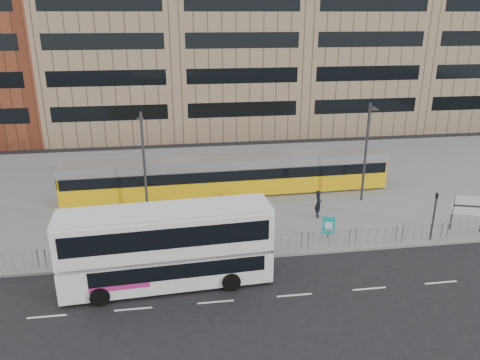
{
  "coord_description": "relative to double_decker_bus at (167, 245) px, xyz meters",
  "views": [
    {
      "loc": [
        -3.72,
        -23.68,
        13.49
      ],
      "look_at": [
        0.71,
        6.0,
        2.73
      ],
      "focal_mm": 35.0,
      "sensor_mm": 36.0,
      "label": 1
    }
  ],
  "objects": [
    {
      "name": "plaza",
      "position": [
        4.27,
        14.0,
        -2.23
      ],
      "size": [
        64.0,
        24.0,
        0.15
      ],
      "primitive_type": "cube",
      "color": "gray",
      "rests_on": "ground"
    },
    {
      "name": "pedestrian_barrier",
      "position": [
        6.27,
        2.5,
        -1.33
      ],
      "size": [
        32.07,
        0.07,
        1.1
      ],
      "color": "#999BA1",
      "rests_on": "plaza"
    },
    {
      "name": "pedestrian",
      "position": [
        10.27,
        6.89,
        -1.2
      ],
      "size": [
        0.6,
        0.78,
        1.93
      ],
      "primitive_type": "imported",
      "rotation": [
        0.0,
        0.0,
        1.36
      ],
      "color": "black",
      "rests_on": "plaza"
    },
    {
      "name": "traffic_light_east",
      "position": [
        16.19,
        2.5,
        -0.18
      ],
      "size": [
        0.21,
        0.24,
        3.1
      ],
      "rotation": [
        0.0,
        0.0,
        -0.28
      ],
      "color": "#2D2D30",
      "rests_on": "plaza"
    },
    {
      "name": "lamp_post_east",
      "position": [
        14.47,
        9.33,
        1.88
      ],
      "size": [
        0.45,
        1.04,
        7.35
      ],
      "color": "#2D2D30",
      "rests_on": "plaza"
    },
    {
      "name": "tram",
      "position": [
        4.74,
        12.14,
        -0.68
      ],
      "size": [
        25.04,
        2.99,
        2.95
      ],
      "rotation": [
        0.0,
        0.0,
        0.02
      ],
      "color": "yellow",
      "rests_on": "plaza"
    },
    {
      "name": "road_markings",
      "position": [
        5.27,
        -2.0,
        -2.3
      ],
      "size": [
        62.0,
        0.12,
        0.01
      ],
      "primitive_type": "cube",
      "color": "white",
      "rests_on": "ground"
    },
    {
      "name": "kerb",
      "position": [
        4.27,
        2.05,
        -2.23
      ],
      "size": [
        64.0,
        0.25,
        0.17
      ],
      "primitive_type": "cube",
      "color": "gray",
      "rests_on": "ground"
    },
    {
      "name": "double_decker_bus",
      "position": [
        0.0,
        0.0,
        0.0
      ],
      "size": [
        10.8,
        3.19,
        4.27
      ],
      "rotation": [
        0.0,
        0.0,
        0.06
      ],
      "color": "white",
      "rests_on": "ground"
    },
    {
      "name": "traffic_light_west",
      "position": [
        1.67,
        2.5,
        -0.18
      ],
      "size": [
        0.23,
        0.25,
        3.1
      ],
      "rotation": [
        0.0,
        0.0,
        -0.4
      ],
      "color": "#2D2D30",
      "rests_on": "plaza"
    },
    {
      "name": "ad_panel",
      "position": [
        9.91,
        3.64,
        -1.32
      ],
      "size": [
        0.75,
        0.25,
        1.43
      ],
      "rotation": [
        0.0,
        0.0,
        -0.26
      ],
      "color": "#2D2D30",
      "rests_on": "plaza"
    },
    {
      "name": "lamp_post_west",
      "position": [
        -1.44,
        9.45,
        1.79
      ],
      "size": [
        0.45,
        1.04,
        7.17
      ],
      "color": "#2D2D30",
      "rests_on": "plaza"
    },
    {
      "name": "station_sign",
      "position": [
        19.04,
        3.33,
        -0.53
      ],
      "size": [
        1.98,
        0.68,
        2.35
      ],
      "rotation": [
        0.0,
        0.0,
        -0.3
      ],
      "color": "#2D2D30",
      "rests_on": "plaza"
    },
    {
      "name": "building_row",
      "position": [
        5.82,
        36.27,
        10.6
      ],
      "size": [
        70.4,
        18.4,
        31.2
      ],
      "color": "brown",
      "rests_on": "ground"
    },
    {
      "name": "ground",
      "position": [
        4.27,
        2.0,
        -2.31
      ],
      "size": [
        120.0,
        120.0,
        0.0
      ],
      "primitive_type": "plane",
      "color": "black",
      "rests_on": "ground"
    }
  ]
}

